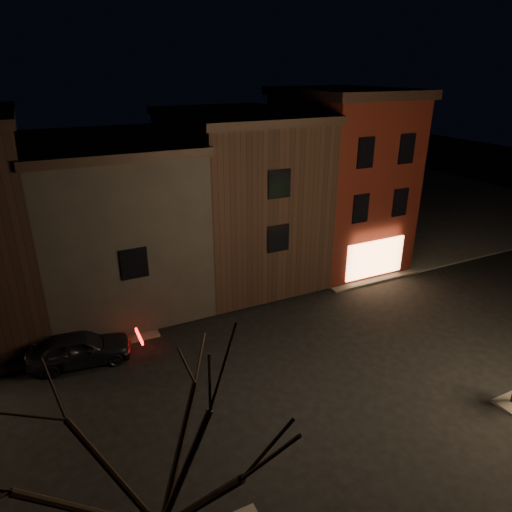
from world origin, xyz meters
The scene contains 7 objects.
ground centered at (0.00, 0.00, 0.00)m, with size 120.00×120.00×0.00m, color black.
sidewalk_far_right centered at (20.00, 20.00, 0.06)m, with size 30.00×30.00×0.12m, color #2D2B28.
corner_building centered at (8.00, 9.47, 5.40)m, with size 6.50×8.50×10.50m.
row_building_a centered at (1.50, 10.50, 4.83)m, with size 7.30×10.30×9.40m.
row_building_b centered at (-5.75, 10.50, 4.33)m, with size 7.80×10.30×8.40m.
bare_tree_left centered at (-8.00, -7.00, 5.43)m, with size 5.60×5.60×7.50m.
parked_car_a centered at (-8.55, 4.49, 0.71)m, with size 1.68×4.19×1.43m, color black.
Camera 1 is at (-9.08, -13.46, 11.72)m, focal length 32.00 mm.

